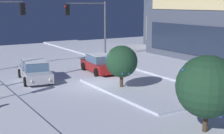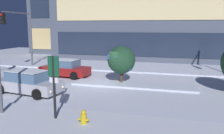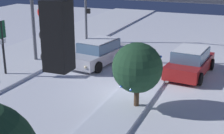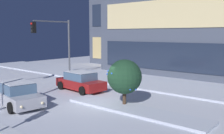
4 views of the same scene
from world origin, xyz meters
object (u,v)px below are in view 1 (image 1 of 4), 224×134
at_px(car_near, 35,71).
at_px(car_far, 100,64).
at_px(decorated_tree_median, 122,62).
at_px(traffic_light_corner_far_left, 89,19).
at_px(decorated_tree_left_of_median, 207,87).

bearing_deg(car_near, car_far, 99.29).
bearing_deg(decorated_tree_median, car_far, 165.81).
bearing_deg(traffic_light_corner_far_left, car_far, 70.26).
relative_size(car_near, car_far, 1.08).
xyz_separation_m(decorated_tree_median, decorated_tree_left_of_median, (8.07, -0.86, 0.21)).
xyz_separation_m(car_near, decorated_tree_left_of_median, (13.33, 3.26, 1.33)).
height_order(car_near, traffic_light_corner_far_left, traffic_light_corner_far_left).
bearing_deg(decorated_tree_left_of_median, decorated_tree_median, 173.89).
distance_m(car_near, car_far, 5.47).
relative_size(car_far, decorated_tree_median, 1.53).
bearing_deg(car_near, traffic_light_corner_far_left, 136.35).
distance_m(car_near, decorated_tree_left_of_median, 13.79).
bearing_deg(car_near, decorated_tree_left_of_median, 22.39).
bearing_deg(car_far, decorated_tree_left_of_median, 176.19).
distance_m(decorated_tree_median, decorated_tree_left_of_median, 8.12).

